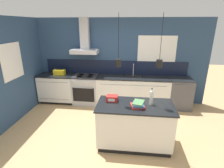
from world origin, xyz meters
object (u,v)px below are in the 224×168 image
(oven_range, at_px, (86,89))
(dishwasher, at_px, (180,93))
(yellow_toolbox, at_px, (59,72))
(red_supply_box, at_px, (112,98))
(book_stack, at_px, (138,105))
(bottle_on_island, at_px, (151,98))

(oven_range, relative_size, dishwasher, 1.00)
(yellow_toolbox, bearing_deg, red_supply_box, -43.51)
(yellow_toolbox, bearing_deg, book_stack, -39.70)
(book_stack, height_order, yellow_toolbox, yellow_toolbox)
(book_stack, bearing_deg, oven_range, 128.27)
(oven_range, bearing_deg, dishwasher, 0.08)
(oven_range, relative_size, yellow_toolbox, 2.68)
(dishwasher, height_order, red_supply_box, red_supply_box)
(bottle_on_island, xyz_separation_m, yellow_toolbox, (-2.64, 1.84, -0.06))
(oven_range, xyz_separation_m, dishwasher, (2.86, 0.00, -0.00))
(book_stack, distance_m, red_supply_box, 0.57)
(book_stack, xyz_separation_m, yellow_toolbox, (-2.38, 1.98, 0.03))
(red_supply_box, bearing_deg, yellow_toolbox, 136.49)
(dishwasher, bearing_deg, bottle_on_island, -119.70)
(book_stack, bearing_deg, dishwasher, 56.55)
(red_supply_box, bearing_deg, oven_range, 120.35)
(bottle_on_island, relative_size, book_stack, 1.10)
(oven_range, relative_size, bottle_on_island, 2.66)
(dishwasher, height_order, book_stack, book_stack)
(bottle_on_island, xyz_separation_m, red_supply_box, (-0.79, 0.08, -0.09))
(book_stack, bearing_deg, bottle_on_island, 28.08)
(oven_range, height_order, book_stack, book_stack)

